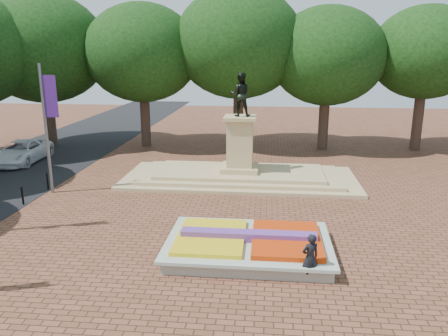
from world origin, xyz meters
name	(u,v)px	position (x,y,z in m)	size (l,w,h in m)	color
ground	(227,232)	(0.00, 0.00, 0.00)	(90.00, 90.00, 0.00)	brown
flower_bed	(249,244)	(1.03, -2.00, 0.38)	(6.30, 4.30, 0.91)	gray
monument	(240,166)	(0.00, 8.00, 0.88)	(14.00, 6.00, 6.40)	tan
tree_row_back	(278,63)	(2.33, 18.00, 6.67)	(44.80, 8.80, 10.43)	#33251C
van	(21,152)	(-15.56, 10.76, 0.77)	(2.55, 5.52, 1.53)	white
pedestrian	(310,258)	(3.17, -3.86, 0.85)	(0.62, 0.41, 1.71)	black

